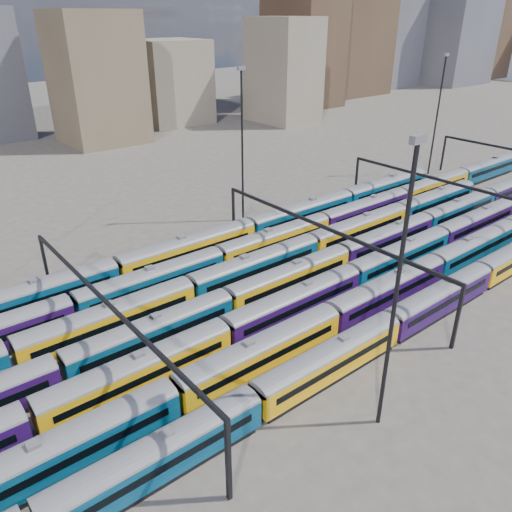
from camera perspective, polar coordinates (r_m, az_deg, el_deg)
ground at (r=63.21m, az=0.97°, el=-5.42°), size 500.00×500.00×0.00m
rake_0 at (r=56.80m, az=15.09°, el=-7.51°), size 113.33×2.77×4.64m
rake_1 at (r=63.40m, az=14.81°, el=-3.58°), size 139.63×2.92×4.91m
rake_2 at (r=58.93m, az=4.42°, el=-5.11°), size 99.70×2.92×4.91m
rake_3 at (r=70.79m, az=9.82°, el=0.16°), size 118.19×2.88×4.85m
rake_4 at (r=61.56m, az=-7.57°, el=-3.70°), size 124.27×3.03×5.10m
rake_5 at (r=74.68m, az=2.19°, el=2.04°), size 142.89×2.99×5.02m
rake_6 at (r=67.55m, az=-15.68°, el=-1.50°), size 132.35×3.23×5.44m
gantry_1 at (r=51.08m, az=-16.62°, el=-6.03°), size 0.35×40.35×8.03m
gantry_2 at (r=66.23m, az=7.69°, el=2.49°), size 0.35×40.35×8.03m
gantry_3 at (r=89.23m, az=21.36°, el=7.15°), size 0.35×40.35×8.03m
mast_2 at (r=40.15m, az=15.85°, el=-3.29°), size 1.40×0.50×25.60m
mast_3 at (r=84.23m, az=-1.59°, el=12.97°), size 1.40×0.50×25.60m
mast_5 at (r=118.53m, az=20.05°, el=15.29°), size 1.40×0.50×25.60m
skyline at (r=202.99m, az=5.04°, el=22.49°), size 399.22×60.48×50.03m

